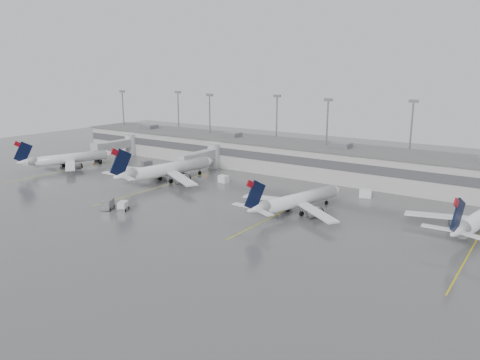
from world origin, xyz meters
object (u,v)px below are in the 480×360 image
Objects in this scene: jet_mid_left at (167,169)px; jet_mid_right at (296,200)px; baggage_tug at (123,207)px; jet_far_left at (67,158)px.

jet_mid_left is 40.31m from jet_mid_right.
baggage_tug is (9.91, -23.50, -2.56)m from jet_mid_left.
jet_far_left is 35.58m from jet_mid_left.
jet_mid_left reaches higher than jet_mid_right.
jet_far_left is at bearing -165.80° from jet_mid_right.
jet_far_left is 49.19m from baggage_tug.
jet_far_left reaches higher than baggage_tug.
jet_far_left is 75.30m from jet_mid_right.
jet_mid_right is at bearing 17.33° from jet_far_left.
jet_mid_left is at bearing 24.88° from jet_far_left.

